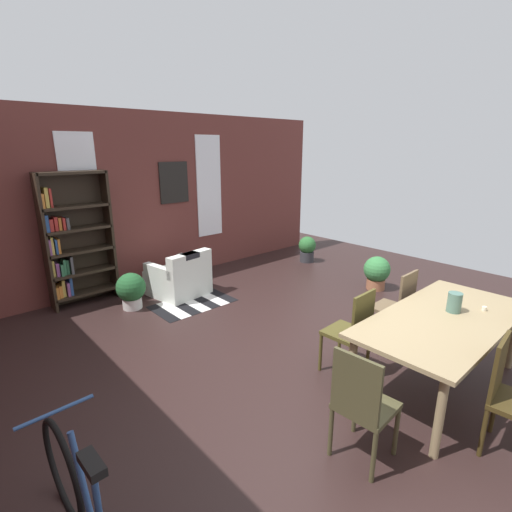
{
  "coord_description": "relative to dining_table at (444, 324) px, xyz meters",
  "views": [
    {
      "loc": [
        -3.07,
        -2.29,
        2.34
      ],
      "look_at": [
        0.14,
        1.27,
        0.95
      ],
      "focal_mm": 26.52,
      "sensor_mm": 36.0,
      "label": 1
    }
  ],
  "objects": [
    {
      "name": "window_pane_1",
      "position": [
        0.66,
        4.8,
        0.92
      ],
      "size": [
        0.55,
        0.02,
        1.9
      ],
      "primitive_type": "cube",
      "color": "white"
    },
    {
      "name": "ground_plane",
      "position": [
        -0.52,
        1.04,
        -0.69
      ],
      "size": [
        9.79,
        9.79,
        0.0
      ],
      "primitive_type": "plane",
      "color": "#2D1E1C"
    },
    {
      "name": "dining_table",
      "position": [
        0.0,
        0.0,
        0.0
      ],
      "size": [
        2.07,
        0.98,
        0.76
      ],
      "color": "#98825D",
      "rests_on": "ground"
    },
    {
      "name": "armchair_white",
      "position": [
        -0.61,
        3.91,
        -0.41
      ],
      "size": [
        0.91,
        0.91,
        0.75
      ],
      "color": "silver",
      "rests_on": "ground"
    },
    {
      "name": "potted_plant_by_shelf",
      "position": [
        -1.44,
        3.9,
        -0.39
      ],
      "size": [
        0.43,
        0.43,
        0.55
      ],
      "color": "silver",
      "rests_on": "ground"
    },
    {
      "name": "striped_rug",
      "position": [
        -0.67,
        3.43,
        -0.68
      ],
      "size": [
        1.23,
        0.74,
        0.01
      ],
      "color": "black",
      "rests_on": "ground"
    },
    {
      "name": "back_wall_brick",
      "position": [
        -0.52,
        4.87,
        0.78
      ],
      "size": [
        7.74,
        0.12,
        2.92
      ],
      "primitive_type": "cube",
      "color": "brown",
      "rests_on": "ground"
    },
    {
      "name": "dining_chair_head_left",
      "position": [
        -1.41,
        -0.0,
        -0.17
      ],
      "size": [
        0.42,
        0.42,
        0.95
      ],
      "color": "#464128",
      "rests_on": "ground"
    },
    {
      "name": "dining_chair_near_left",
      "position": [
        -0.47,
        -0.72,
        -0.17
      ],
      "size": [
        0.43,
        0.43,
        0.95
      ],
      "color": "#3D3015",
      "rests_on": "ground"
    },
    {
      "name": "window_pane_0",
      "position": [
        -1.7,
        4.8,
        0.92
      ],
      "size": [
        0.55,
        0.02,
        1.9
      ],
      "primitive_type": "cube",
      "color": "white"
    },
    {
      "name": "dining_chair_far_right",
      "position": [
        0.47,
        0.72,
        -0.17
      ],
      "size": [
        0.41,
        0.41,
        0.95
      ],
      "color": "brown",
      "rests_on": "ground"
    },
    {
      "name": "framed_picture",
      "position": [
        -0.1,
        4.79,
        1.04
      ],
      "size": [
        0.56,
        0.03,
        0.72
      ],
      "primitive_type": "cube",
      "color": "black"
    },
    {
      "name": "potted_plant_window",
      "position": [
        2.35,
        3.72,
        -0.4
      ],
      "size": [
        0.36,
        0.36,
        0.54
      ],
      "color": "#333338",
      "rests_on": "ground"
    },
    {
      "name": "bookshelf_tall",
      "position": [
        -1.94,
        4.63,
        0.3
      ],
      "size": [
        0.97,
        0.29,
        2.01
      ],
      "color": "#2D2319",
      "rests_on": "ground"
    },
    {
      "name": "vase_on_table",
      "position": [
        0.18,
        0.0,
        0.18
      ],
      "size": [
        0.13,
        0.13,
        0.2
      ],
      "primitive_type": "cylinder",
      "color": "#4C7266",
      "rests_on": "dining_table"
    },
    {
      "name": "tealight_candle_0",
      "position": [
        0.44,
        -0.2,
        0.1
      ],
      "size": [
        0.04,
        0.04,
        0.04
      ],
      "primitive_type": "cylinder",
      "color": "silver",
      "rests_on": "dining_table"
    },
    {
      "name": "dining_chair_far_left",
      "position": [
        -0.46,
        0.72,
        -0.17
      ],
      "size": [
        0.41,
        0.41,
        0.95
      ],
      "color": "#48411C",
      "rests_on": "ground"
    },
    {
      "name": "potted_plant_corner",
      "position": [
        2.0,
        1.88,
        -0.38
      ],
      "size": [
        0.44,
        0.44,
        0.57
      ],
      "color": "#9E6042",
      "rests_on": "ground"
    }
  ]
}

